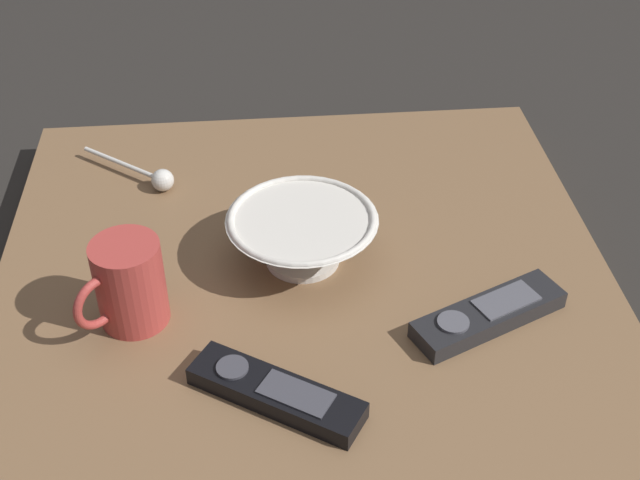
% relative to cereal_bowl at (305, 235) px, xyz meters
% --- Properties ---
extents(ground_plane, '(6.00, 6.00, 0.00)m').
position_rel_cereal_bowl_xyz_m(ground_plane, '(-0.00, -0.00, -0.08)').
color(ground_plane, black).
extents(table, '(0.68, 0.64, 0.04)m').
position_rel_cereal_bowl_xyz_m(table, '(-0.00, -0.00, -0.06)').
color(table, brown).
rests_on(table, ground).
extents(cereal_bowl, '(0.17, 0.17, 0.06)m').
position_rel_cereal_bowl_xyz_m(cereal_bowl, '(0.00, 0.00, 0.00)').
color(cereal_bowl, beige).
rests_on(cereal_bowl, table).
extents(coffee_mug, '(0.09, 0.09, 0.10)m').
position_rel_cereal_bowl_xyz_m(coffee_mug, '(-0.18, -0.08, 0.01)').
color(coffee_mug, '#A53833').
rests_on(coffee_mug, table).
extents(teaspoon, '(0.12, 0.10, 0.03)m').
position_rel_cereal_bowl_xyz_m(teaspoon, '(-0.18, 0.16, -0.02)').
color(teaspoon, silver).
rests_on(teaspoon, table).
extents(tv_remote_near, '(0.17, 0.11, 0.02)m').
position_rel_cereal_bowl_xyz_m(tv_remote_near, '(0.18, -0.12, -0.02)').
color(tv_remote_near, black).
rests_on(tv_remote_near, table).
extents(tv_remote_far, '(0.17, 0.13, 0.02)m').
position_rel_cereal_bowl_xyz_m(tv_remote_far, '(-0.04, -0.20, -0.03)').
color(tv_remote_far, black).
rests_on(tv_remote_far, table).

